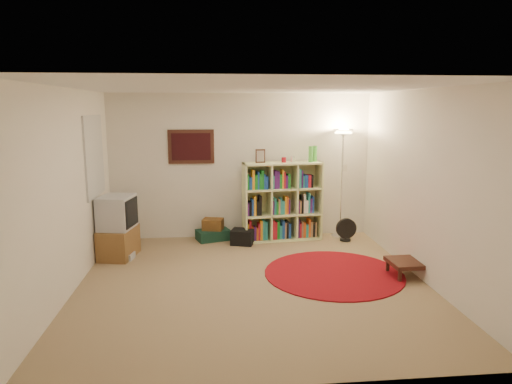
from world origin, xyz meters
TOP-DOWN VIEW (x-y plane):
  - room at (-0.05, 0.05)m, footprint 4.54×4.54m
  - bookshelf at (0.67, 1.96)m, footprint 1.38×0.53m
  - floor_lamp at (1.73, 2.01)m, footprint 0.44×0.44m
  - floor_fan at (1.76, 1.74)m, footprint 0.35×0.20m
  - tv_stand at (-1.94, 1.26)m, footprint 0.57×0.73m
  - dvd_box at (-1.85, 1.15)m, footprint 0.31×0.27m
  - suitcase at (-0.50, 2.04)m, footprint 0.63×0.51m
  - wicker_basket at (-0.50, 2.06)m, footprint 0.39×0.32m
  - duffel_bag at (-0.01, 1.74)m, footprint 0.43×0.39m
  - red_rug at (1.14, 0.23)m, footprint 1.91×1.91m
  - side_table at (2.11, 0.04)m, footprint 0.50×0.50m

SIDE VIEW (x-z plane):
  - red_rug at x=1.14m, z-range 0.00..0.02m
  - dvd_box at x=-1.85m, z-range 0.00..0.09m
  - suitcase at x=-0.50m, z-range 0.00..0.18m
  - duffel_bag at x=-0.01m, z-range 0.00..0.25m
  - side_table at x=2.11m, z-range 0.07..0.30m
  - floor_fan at x=1.76m, z-range 0.00..0.40m
  - wicker_basket at x=-0.50m, z-range 0.18..0.37m
  - tv_stand at x=-1.94m, z-range -0.02..0.94m
  - bookshelf at x=0.67m, z-range -0.16..1.46m
  - room at x=-0.05m, z-range -0.01..2.53m
  - floor_lamp at x=1.73m, z-range 0.63..2.53m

